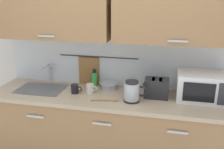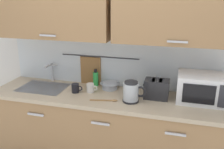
{
  "view_description": "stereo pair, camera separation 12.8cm",
  "coord_description": "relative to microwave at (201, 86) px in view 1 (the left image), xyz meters",
  "views": [
    {
      "loc": [
        0.53,
        -2.01,
        1.91
      ],
      "look_at": [
        0.02,
        0.33,
        1.12
      ],
      "focal_mm": 39.83,
      "sensor_mm": 36.0,
      "label": 1
    },
    {
      "loc": [
        0.66,
        -1.98,
        1.91
      ],
      "look_at": [
        0.02,
        0.33,
        1.12
      ],
      "focal_mm": 39.83,
      "sensor_mm": 36.0,
      "label": 2
    }
  ],
  "objects": [
    {
      "name": "mug_by_kettle",
      "position": [
        -1.12,
        -0.07,
        -0.09
      ],
      "size": [
        0.12,
        0.08,
        0.09
      ],
      "color": "silver",
      "rests_on": "counter_unit"
    },
    {
      "name": "counter_unit",
      "position": [
        -0.91,
        -0.11,
        -0.58
      ],
      "size": [
        2.53,
        0.64,
        0.9
      ],
      "color": "#997047",
      "rests_on": "ground"
    },
    {
      "name": "dish_soap_bottle",
      "position": [
        -1.13,
        0.12,
        -0.05
      ],
      "size": [
        0.06,
        0.06,
        0.2
      ],
      "color": "green",
      "rests_on": "counter_unit"
    },
    {
      "name": "wooden_spoon",
      "position": [
        -0.88,
        -0.25,
        -0.13
      ],
      "size": [
        0.28,
        0.09,
        0.01
      ],
      "color": "#9E7042",
      "rests_on": "counter_unit"
    },
    {
      "name": "toaster",
      "position": [
        -0.43,
        -0.04,
        -0.04
      ],
      "size": [
        0.26,
        0.17,
        0.19
      ],
      "color": "#232326",
      "rests_on": "counter_unit"
    },
    {
      "name": "mug_near_sink",
      "position": [
        -1.27,
        -0.12,
        -0.09
      ],
      "size": [
        0.12,
        0.08,
        0.09
      ],
      "color": "black",
      "rests_on": "counter_unit"
    },
    {
      "name": "mixing_bowl",
      "position": [
        -0.94,
        0.07,
        -0.09
      ],
      "size": [
        0.21,
        0.21,
        0.08
      ],
      "color": "#A5ADB7",
      "rests_on": "counter_unit"
    },
    {
      "name": "microwave",
      "position": [
        0.0,
        0.0,
        0.0
      ],
      "size": [
        0.46,
        0.35,
        0.27
      ],
      "color": "white",
      "rests_on": "counter_unit"
    },
    {
      "name": "sink_faucet",
      "position": [
        -1.68,
        0.12,
        0.01
      ],
      "size": [
        0.09,
        0.17,
        0.22
      ],
      "color": "#B2B5BA",
      "rests_on": "counter_unit"
    },
    {
      "name": "back_wall_assembly",
      "position": [
        -0.9,
        0.12,
        0.49
      ],
      "size": [
        3.7,
        0.41,
        2.5
      ],
      "color": "silver",
      "rests_on": "ground"
    },
    {
      "name": "electric_kettle",
      "position": [
        -0.65,
        -0.2,
        -0.03
      ],
      "size": [
        0.23,
        0.16,
        0.21
      ],
      "color": "black",
      "rests_on": "counter_unit"
    }
  ]
}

